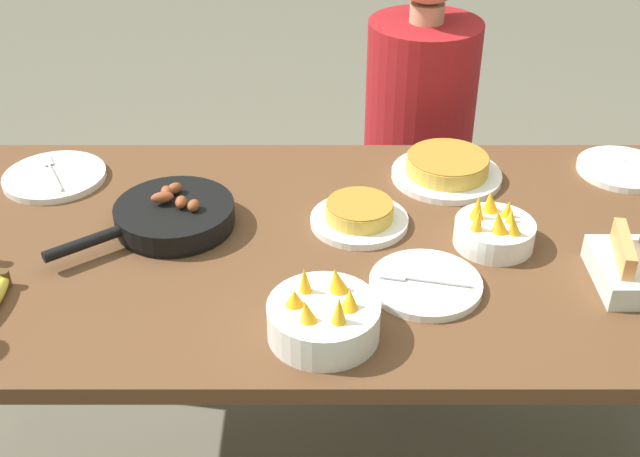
# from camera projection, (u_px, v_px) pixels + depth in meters

# --- Properties ---
(dining_table) EXTENTS (1.85, 0.87, 0.75)m
(dining_table) POSITION_uv_depth(u_px,v_px,m) (320.00, 276.00, 1.72)
(dining_table) COLOR brown
(dining_table) RESTS_ON ground_plane
(skillet) EXTENTS (0.36, 0.31, 0.08)m
(skillet) POSITION_uv_depth(u_px,v_px,m) (170.00, 216.00, 1.70)
(skillet) COLOR black
(skillet) RESTS_ON dining_table
(frittata_plate_center) EXTENTS (0.26, 0.26, 0.06)m
(frittata_plate_center) POSITION_uv_depth(u_px,v_px,m) (444.00, 168.00, 1.88)
(frittata_plate_center) COLOR white
(frittata_plate_center) RESTS_ON dining_table
(frittata_plate_side) EXTENTS (0.21, 0.21, 0.05)m
(frittata_plate_side) POSITION_uv_depth(u_px,v_px,m) (356.00, 215.00, 1.71)
(frittata_plate_side) COLOR white
(frittata_plate_side) RESTS_ON dining_table
(empty_plate_near_front) EXTENTS (0.22, 0.22, 0.02)m
(empty_plate_near_front) POSITION_uv_depth(u_px,v_px,m) (423.00, 284.00, 1.53)
(empty_plate_near_front) COLOR white
(empty_plate_near_front) RESTS_ON dining_table
(empty_plate_far_left) EXTENTS (0.22, 0.22, 0.02)m
(empty_plate_far_left) POSITION_uv_depth(u_px,v_px,m) (619.00, 168.00, 1.91)
(empty_plate_far_left) COLOR white
(empty_plate_far_left) RESTS_ON dining_table
(empty_plate_far_right) EXTENTS (0.24, 0.24, 0.02)m
(empty_plate_far_right) POSITION_uv_depth(u_px,v_px,m) (51.00, 177.00, 1.88)
(empty_plate_far_right) COLOR white
(empty_plate_far_right) RESTS_ON dining_table
(fruit_bowl_mango) EXTENTS (0.20, 0.20, 0.12)m
(fruit_bowl_mango) POSITION_uv_depth(u_px,v_px,m) (319.00, 317.00, 1.40)
(fruit_bowl_mango) COLOR white
(fruit_bowl_mango) RESTS_ON dining_table
(fruit_bowl_citrus) EXTENTS (0.16, 0.16, 0.11)m
(fruit_bowl_citrus) POSITION_uv_depth(u_px,v_px,m) (491.00, 229.00, 1.64)
(fruit_bowl_citrus) COLOR white
(fruit_bowl_citrus) RESTS_ON dining_table
(person_figure) EXTENTS (0.34, 0.34, 1.24)m
(person_figure) POSITION_uv_depth(u_px,v_px,m) (412.00, 174.00, 2.38)
(person_figure) COLOR black
(person_figure) RESTS_ON ground_plane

